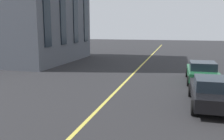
% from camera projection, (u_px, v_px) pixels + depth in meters
% --- Properties ---
extents(lane_centre_line, '(80.00, 0.16, 0.01)m').
position_uv_depth(lane_centre_line, '(115.00, 92.00, 13.79)').
color(lane_centre_line, '#D8C64C').
rests_on(lane_centre_line, ground_plane).
extents(car_black_trailing, '(4.40, 1.95, 1.37)m').
position_uv_depth(car_black_trailing, '(213.00, 92.00, 11.19)').
color(car_black_trailing, black).
rests_on(car_black_trailing, ground_plane).
extents(car_green_far, '(4.40, 1.95, 1.37)m').
position_uv_depth(car_green_far, '(202.00, 72.00, 16.27)').
color(car_green_far, '#1E6038').
rests_on(car_green_far, ground_plane).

